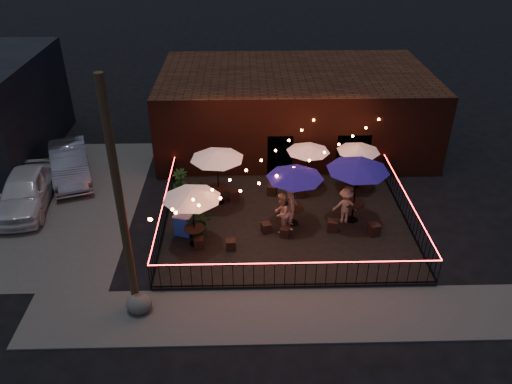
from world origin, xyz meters
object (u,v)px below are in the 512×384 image
(utility_pole, at_px, (120,204))
(cafe_table_4, at_px, (358,166))
(cafe_table_5, at_px, (359,149))
(boulder, at_px, (139,304))
(cafe_table_0, at_px, (192,195))
(cafe_table_3, at_px, (308,149))
(cooler, at_px, (184,224))
(cafe_table_2, at_px, (295,174))
(cafe_table_1, at_px, (217,156))

(utility_pole, xyz_separation_m, cafe_table_4, (8.18, 4.63, -1.31))
(cafe_table_4, bearing_deg, cafe_table_5, 76.98)
(cafe_table_5, xyz_separation_m, boulder, (-8.63, -7.72, -1.78))
(cafe_table_0, height_order, cafe_table_3, cafe_table_0)
(cooler, bearing_deg, cafe_table_4, 26.49)
(cafe_table_2, bearing_deg, cafe_table_3, 73.39)
(cafe_table_0, bearing_deg, cafe_table_1, 74.96)
(cafe_table_3, bearing_deg, cafe_table_5, -0.77)
(cafe_table_2, height_order, cafe_table_3, cafe_table_2)
(cafe_table_2, distance_m, cafe_table_5, 4.28)
(cafe_table_1, relative_size, cooler, 3.14)
(utility_pole, relative_size, cafe_table_0, 2.86)
(utility_pole, bearing_deg, cafe_table_2, 38.17)
(cafe_table_3, distance_m, boulder, 10.19)
(cooler, bearing_deg, cafe_table_1, 80.68)
(cafe_table_1, bearing_deg, cafe_table_5, 10.90)
(boulder, bearing_deg, cafe_table_4, 31.87)
(cafe_table_0, bearing_deg, cafe_table_5, 30.86)
(cafe_table_0, xyz_separation_m, cafe_table_1, (0.81, 3.02, 0.10))
(cafe_table_0, xyz_separation_m, cafe_table_2, (3.94, 1.32, 0.09))
(cafe_table_1, distance_m, cafe_table_5, 6.38)
(utility_pole, relative_size, cafe_table_4, 2.48)
(cooler, bearing_deg, utility_pole, -88.21)
(utility_pole, height_order, cafe_table_3, utility_pole)
(cafe_table_0, xyz_separation_m, cafe_table_3, (4.81, 4.25, -0.25))
(utility_pole, height_order, cafe_table_4, utility_pole)
(cafe_table_5, distance_m, boulder, 11.71)
(cafe_table_1, xyz_separation_m, cooler, (-1.31, -2.34, -1.86))
(cafe_table_3, distance_m, cafe_table_4, 3.26)
(cafe_table_4, xyz_separation_m, cooler, (-6.93, -0.81, -2.08))
(utility_pole, relative_size, cafe_table_2, 3.02)
(cafe_table_1, height_order, boulder, cafe_table_1)
(cafe_table_2, distance_m, cafe_table_4, 2.51)
(cafe_table_3, xyz_separation_m, boulder, (-6.38, -7.75, -1.78))
(cafe_table_4, distance_m, cooler, 7.28)
(cafe_table_5, bearing_deg, cooler, -154.87)
(cafe_table_0, height_order, cafe_table_2, cafe_table_2)
(boulder, bearing_deg, cafe_table_0, 65.83)
(cafe_table_0, height_order, cafe_table_1, cafe_table_1)
(cafe_table_3, relative_size, cooler, 2.57)
(cafe_table_4, distance_m, boulder, 9.71)
(cafe_table_3, height_order, cooler, cafe_table_3)
(cafe_table_2, xyz_separation_m, cafe_table_5, (3.13, 2.90, -0.34))
(cafe_table_0, bearing_deg, cafe_table_3, 41.47)
(cafe_table_2, distance_m, boulder, 7.61)
(cafe_table_2, xyz_separation_m, cafe_table_4, (2.49, 0.16, 0.23))
(cafe_table_3, bearing_deg, utility_pole, -131.54)
(utility_pole, relative_size, cafe_table_5, 3.09)
(cafe_table_3, bearing_deg, cooler, -146.03)
(cafe_table_0, relative_size, cafe_table_3, 1.20)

